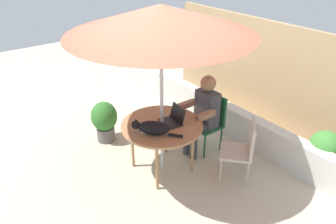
% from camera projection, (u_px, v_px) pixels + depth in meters
% --- Properties ---
extents(ground_plane, '(14.00, 14.00, 0.00)m').
position_uv_depth(ground_plane, '(162.00, 168.00, 4.53)').
color(ground_plane, '#BCAD93').
extents(fence_back, '(4.57, 0.08, 1.73)m').
position_uv_depth(fence_back, '(273.00, 75.00, 5.33)').
color(fence_back, tan).
rests_on(fence_back, ground).
extents(planter_wall_low, '(4.11, 0.20, 0.49)m').
position_uv_depth(planter_wall_low, '(234.00, 122.00, 5.18)').
color(planter_wall_low, beige).
rests_on(planter_wall_low, ground).
extents(patio_table, '(1.08, 1.08, 0.73)m').
position_uv_depth(patio_table, '(162.00, 128.00, 4.20)').
color(patio_table, '#9E754C').
rests_on(patio_table, ground).
extents(patio_umbrella, '(2.19, 2.19, 2.25)m').
position_uv_depth(patio_umbrella, '(161.00, 19.00, 3.52)').
color(patio_umbrella, '#B7B7BC').
rests_on(patio_umbrella, ground).
extents(chair_occupied, '(0.40, 0.40, 0.88)m').
position_uv_depth(chair_occupied, '(210.00, 118.00, 4.75)').
color(chair_occupied, '#194C2D').
rests_on(chair_occupied, ground).
extents(chair_empty, '(0.56, 0.56, 0.88)m').
position_uv_depth(chair_empty, '(243.00, 147.00, 4.11)').
color(chair_empty, '#B2A899').
rests_on(chair_empty, ground).
extents(person_seated, '(0.48, 0.48, 1.22)m').
position_uv_depth(person_seated, '(203.00, 111.00, 4.59)').
color(person_seated, '#3F3F47').
rests_on(person_seated, ground).
extents(laptop, '(0.33, 0.29, 0.21)m').
position_uv_depth(laptop, '(174.00, 118.00, 4.20)').
color(laptop, black).
rests_on(laptop, patio_table).
extents(cat, '(0.53, 0.45, 0.17)m').
position_uv_depth(cat, '(152.00, 128.00, 3.94)').
color(cat, black).
rests_on(cat, patio_table).
extents(potted_plant_near_fence, '(0.41, 0.41, 0.67)m').
position_uv_depth(potted_plant_near_fence, '(104.00, 120.00, 4.99)').
color(potted_plant_near_fence, '#595654').
rests_on(potted_plant_near_fence, ground).
extents(potted_plant_by_chair, '(0.42, 0.42, 0.65)m').
position_uv_depth(potted_plant_by_chair, '(324.00, 152.00, 4.28)').
color(potted_plant_by_chair, '#9E5138').
rests_on(potted_plant_by_chair, ground).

